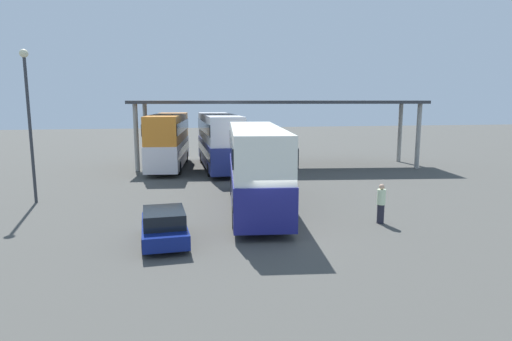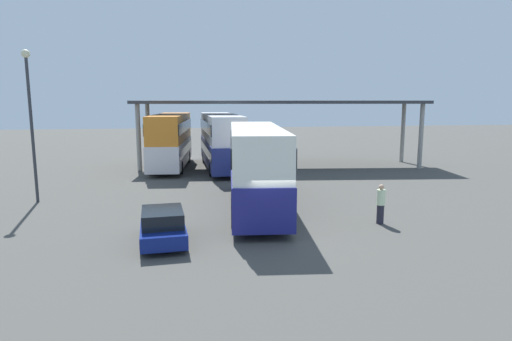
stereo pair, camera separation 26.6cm
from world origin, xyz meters
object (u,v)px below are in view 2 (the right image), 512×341
Objects in this scene: parked_hatchback at (163,226)px; double_decker_mid_row at (221,139)px; double_decker_main at (256,164)px; pedestrian_waiting at (381,204)px; double_decker_near_canopy at (171,139)px; lamppost_tall at (30,109)px.

double_decker_mid_row is (3.76, 18.19, 1.73)m from parked_hatchback.
double_decker_mid_row is at bearing 8.76° from double_decker_main.
double_decker_mid_row is at bearing -97.21° from pedestrian_waiting.
double_decker_main is 1.06× the size of double_decker_near_canopy.
double_decker_main is at bearing -15.92° from lamppost_tall.
parked_hatchback is at bearing 166.57° from double_decker_mid_row.
pedestrian_waiting reaches higher than parked_hatchback.
pedestrian_waiting is at bearing -119.37° from double_decker_main.
double_decker_mid_row reaches higher than pedestrian_waiting.
pedestrian_waiting is at bearing -145.79° from double_decker_near_canopy.
double_decker_near_canopy is at bearing 75.36° from double_decker_mid_row.
parked_hatchback is 9.68m from pedestrian_waiting.
lamppost_tall is at bearing 79.80° from double_decker_main.
double_decker_mid_row is at bearing -97.48° from double_decker_near_canopy.
pedestrian_waiting is (9.90, -18.02, -1.49)m from double_decker_near_canopy.
pedestrian_waiting is at bearing -88.04° from parked_hatchback.
double_decker_main reaches higher than pedestrian_waiting.
lamppost_tall reaches higher than double_decker_mid_row.
double_decker_near_canopy is 4.15m from double_decker_mid_row.
parked_hatchback is at bearing -173.72° from double_decker_near_canopy.
double_decker_near_canopy is 1.30× the size of lamppost_tall.
lamppost_tall is 4.49× the size of pedestrian_waiting.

